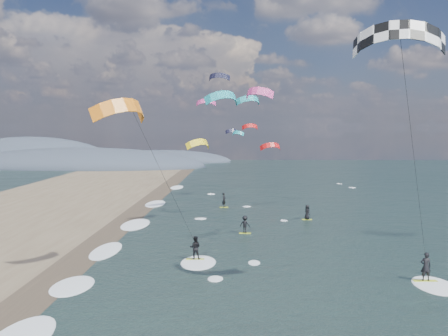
{
  "coord_description": "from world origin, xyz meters",
  "views": [
    {
      "loc": [
        0.06,
        -24.4,
        9.95
      ],
      "look_at": [
        -1.0,
        12.0,
        7.0
      ],
      "focal_mm": 40.0,
      "sensor_mm": 36.0,
      "label": 1
    }
  ],
  "objects": [
    {
      "name": "shoreline_surf",
      "position": [
        -10.8,
        14.75,
        0.0
      ],
      "size": [
        2.4,
        79.4,
        0.11
      ],
      "color": "white",
      "rests_on": "ground"
    },
    {
      "name": "wet_sand_strip",
      "position": [
        -12.0,
        10.0,
        0.0
      ],
      "size": [
        3.0,
        240.0,
        0.0
      ],
      "primitive_type": "cube",
      "color": "#382D23",
      "rests_on": "ground"
    },
    {
      "name": "bg_kite_field",
      "position": [
        -0.45,
        52.69,
        12.05
      ],
      "size": [
        14.81,
        69.43,
        12.06
      ],
      "color": "#D83F8C",
      "rests_on": "ground"
    },
    {
      "name": "coastal_hills",
      "position": [
        -44.84,
        107.86,
        0.0
      ],
      "size": [
        80.0,
        41.0,
        15.0
      ],
      "color": "#3D4756",
      "rests_on": "ground"
    },
    {
      "name": "kitesurfer_near_b",
      "position": [
        -5.57,
        8.17,
        8.0
      ],
      "size": [
        6.93,
        9.34,
        12.5
      ],
      "color": "#B4C623",
      "rests_on": "ground"
    },
    {
      "name": "far_kitesurfers",
      "position": [
        2.1,
        27.71,
        0.86
      ],
      "size": [
        10.35,
        16.2,
        1.84
      ],
      "color": "#B4C623",
      "rests_on": "ground"
    },
    {
      "name": "ground",
      "position": [
        0.0,
        0.0,
        0.0
      ],
      "size": [
        260.0,
        260.0,
        0.0
      ],
      "primitive_type": "plane",
      "color": "black",
      "rests_on": "ground"
    },
    {
      "name": "kitesurfer_near_a",
      "position": [
        8.95,
        2.55,
        12.27
      ],
      "size": [
        8.07,
        8.9,
        15.86
      ],
      "color": "#B4C623",
      "rests_on": "ground"
    }
  ]
}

